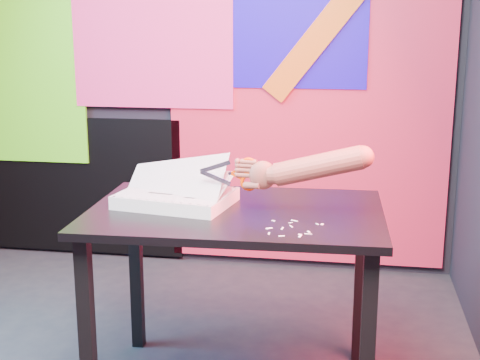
# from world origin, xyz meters

# --- Properties ---
(room) EXTENTS (3.01, 3.01, 2.71)m
(room) POSITION_xyz_m (0.00, 0.00, 1.35)
(room) COLOR #222328
(room) RESTS_ON ground
(backdrop) EXTENTS (2.88, 0.05, 2.08)m
(backdrop) POSITION_xyz_m (0.06, 1.46, 0.96)
(backdrop) COLOR red
(backdrop) RESTS_ON ground
(work_table) EXTENTS (1.13, 0.77, 0.75)m
(work_table) POSITION_xyz_m (0.48, 0.06, 0.65)
(work_table) COLOR black
(work_table) RESTS_ON ground
(printout_stack) EXTENTS (0.46, 0.37, 0.22)m
(printout_stack) POSITION_xyz_m (0.24, 0.09, 0.78)
(printout_stack) COLOR white
(printout_stack) RESTS_ON work_table
(scissors) EXTENTS (0.22, 0.03, 0.13)m
(scissors) POSITION_xyz_m (0.52, 0.04, 0.89)
(scissors) COLOR silver
(scissors) RESTS_ON printout_stack
(hand_forearm) EXTENTS (0.49, 0.12, 0.18)m
(hand_forearm) POSITION_xyz_m (0.76, 0.01, 0.93)
(hand_forearm) COLOR brown
(hand_forearm) RESTS_ON work_table
(paper_clippings) EXTENTS (0.20, 0.20, 0.00)m
(paper_clippings) POSITION_xyz_m (0.71, -0.15, 0.75)
(paper_clippings) COLOR white
(paper_clippings) RESTS_ON work_table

